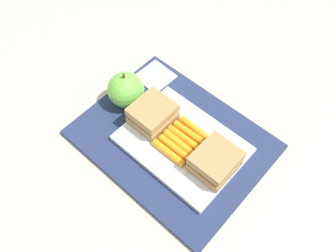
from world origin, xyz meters
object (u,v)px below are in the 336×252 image
object	(u,v)px
carrot_sticks_bundle	(182,141)
sandwich_half_left	(215,161)
sandwich_half_right	(153,114)
apple	(126,90)
food_tray	(182,144)
paper_napkin	(155,76)

from	to	relation	value
carrot_sticks_bundle	sandwich_half_left	bearing A→B (deg)	-179.82
sandwich_half_right	carrot_sticks_bundle	size ratio (longest dim) A/B	0.90
sandwich_half_right	apple	xyz separation A→B (m)	(0.08, -0.01, 0.00)
food_tray	sandwich_half_right	distance (m)	0.08
paper_napkin	food_tray	bearing A→B (deg)	149.66
apple	paper_napkin	size ratio (longest dim) A/B	1.24
paper_napkin	carrot_sticks_bundle	bearing A→B (deg)	149.53
carrot_sticks_bundle	apple	xyz separation A→B (m)	(0.16, -0.01, 0.02)
food_tray	paper_napkin	xyz separation A→B (m)	(0.16, -0.09, -0.00)
sandwich_half_left	carrot_sticks_bundle	distance (m)	0.08
sandwich_half_right	paper_napkin	distance (m)	0.13
food_tray	carrot_sticks_bundle	bearing A→B (deg)	28.50
paper_napkin	sandwich_half_left	bearing A→B (deg)	158.52
sandwich_half_left	apple	distance (m)	0.24
sandwich_half_left	paper_napkin	distance (m)	0.26
apple	sandwich_half_right	bearing A→B (deg)	176.17
food_tray	sandwich_half_left	bearing A→B (deg)	180.00
food_tray	paper_napkin	world-z (taller)	food_tray
carrot_sticks_bundle	paper_napkin	bearing A→B (deg)	-30.47
food_tray	carrot_sticks_bundle	distance (m)	0.01
carrot_sticks_bundle	paper_napkin	size ratio (longest dim) A/B	1.27
food_tray	apple	distance (m)	0.16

